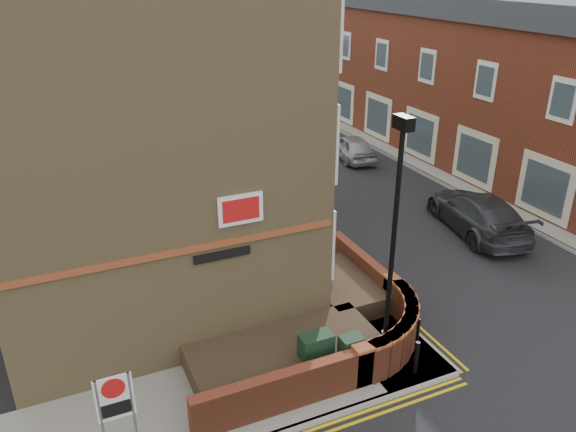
# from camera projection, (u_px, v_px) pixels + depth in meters

# --- Properties ---
(ground) EXTENTS (120.00, 120.00, 0.00)m
(ground) POSITION_uv_depth(u_px,v_px,m) (352.00, 411.00, 12.84)
(ground) COLOR black
(ground) RESTS_ON ground
(pavement_corner) EXTENTS (13.00, 3.00, 0.12)m
(pavement_corner) POSITION_uv_depth(u_px,v_px,m) (186.00, 410.00, 12.76)
(pavement_corner) COLOR gray
(pavement_corner) RESTS_ON ground
(pavement_main) EXTENTS (2.00, 32.00, 0.12)m
(pavement_main) POSITION_uv_depth(u_px,v_px,m) (221.00, 175.00, 26.86)
(pavement_main) COLOR gray
(pavement_main) RESTS_ON ground
(pavement_far) EXTENTS (4.00, 40.00, 0.12)m
(pavement_far) POSITION_uv_depth(u_px,v_px,m) (446.00, 163.00, 28.45)
(pavement_far) COLOR gray
(pavement_far) RESTS_ON ground
(kerb_main_near) EXTENTS (0.15, 32.00, 0.12)m
(kerb_main_near) POSITION_uv_depth(u_px,v_px,m) (240.00, 172.00, 27.23)
(kerb_main_near) COLOR gray
(kerb_main_near) RESTS_ON ground
(kerb_main_far) EXTENTS (0.15, 40.00, 0.12)m
(kerb_main_far) POSITION_uv_depth(u_px,v_px,m) (414.00, 169.00, 27.71)
(kerb_main_far) COLOR gray
(kerb_main_far) RESTS_ON ground
(yellow_lines_main) EXTENTS (0.28, 32.00, 0.01)m
(yellow_lines_main) POSITION_uv_depth(u_px,v_px,m) (245.00, 172.00, 27.34)
(yellow_lines_main) COLOR gold
(yellow_lines_main) RESTS_ON ground
(corner_building) EXTENTS (8.95, 10.40, 13.60)m
(corner_building) POSITION_uv_depth(u_px,v_px,m) (133.00, 84.00, 15.86)
(corner_building) COLOR olive
(corner_building) RESTS_ON ground
(garden_wall) EXTENTS (6.80, 6.00, 1.20)m
(garden_wall) POSITION_uv_depth(u_px,v_px,m) (305.00, 348.00, 14.91)
(garden_wall) COLOR brown
(garden_wall) RESTS_ON ground
(lamppost) EXTENTS (0.25, 0.50, 6.30)m
(lamppost) POSITION_uv_depth(u_px,v_px,m) (393.00, 246.00, 13.05)
(lamppost) COLOR black
(lamppost) RESTS_ON pavement_corner
(utility_cabinet_large) EXTENTS (0.80, 0.45, 1.20)m
(utility_cabinet_large) POSITION_uv_depth(u_px,v_px,m) (316.00, 355.00, 13.51)
(utility_cabinet_large) COLOR black
(utility_cabinet_large) RESTS_ON pavement_corner
(utility_cabinet_small) EXTENTS (0.55, 0.40, 1.10)m
(utility_cabinet_small) POSITION_uv_depth(u_px,v_px,m) (351.00, 356.00, 13.58)
(utility_cabinet_small) COLOR black
(utility_cabinet_small) RESTS_ON pavement_corner
(bollard_near) EXTENTS (0.11, 0.11, 0.90)m
(bollard_near) POSITION_uv_depth(u_px,v_px,m) (416.00, 357.00, 13.68)
(bollard_near) COLOR black
(bollard_near) RESTS_ON pavement_corner
(bollard_far) EXTENTS (0.11, 0.11, 0.90)m
(bollard_far) POSITION_uv_depth(u_px,v_px,m) (417.00, 333.00, 14.56)
(bollard_far) COLOR black
(bollard_far) RESTS_ON pavement_corner
(zone_sign) EXTENTS (0.72, 0.07, 2.20)m
(zone_sign) POSITION_uv_depth(u_px,v_px,m) (116.00, 405.00, 10.71)
(zone_sign) COLOR slate
(zone_sign) RESTS_ON pavement_corner
(far_terrace) EXTENTS (5.40, 30.40, 8.00)m
(far_terrace) POSITION_uv_depth(u_px,v_px,m) (430.00, 69.00, 30.69)
(far_terrace) COLOR brown
(far_terrace) RESTS_ON ground
(far_terrace_cream) EXTENTS (5.40, 12.40, 8.00)m
(far_terrace_cream) POSITION_uv_depth(u_px,v_px,m) (279.00, 30.00, 48.15)
(far_terrace_cream) COLOR beige
(far_terrace_cream) RESTS_ON ground
(tree_near) EXTENTS (3.64, 3.65, 6.70)m
(tree_near) POSITION_uv_depth(u_px,v_px,m) (230.00, 85.00, 23.32)
(tree_near) COLOR #382B1E
(tree_near) RESTS_ON pavement_main
(tree_mid) EXTENTS (4.03, 4.03, 7.42)m
(tree_mid) POSITION_uv_depth(u_px,v_px,m) (181.00, 48.00, 29.76)
(tree_mid) COLOR #382B1E
(tree_mid) RESTS_ON pavement_main
(tree_far) EXTENTS (3.81, 3.81, 7.00)m
(tree_far) POSITION_uv_depth(u_px,v_px,m) (151.00, 37.00, 36.53)
(tree_far) COLOR #382B1E
(tree_far) RESTS_ON pavement_main
(traffic_light_assembly) EXTENTS (0.20, 0.16, 4.20)m
(traffic_light_assembly) POSITION_uv_depth(u_px,v_px,m) (178.00, 83.00, 33.37)
(traffic_light_assembly) COLOR black
(traffic_light_assembly) RESTS_ON pavement_main
(silver_car_near) EXTENTS (2.33, 4.35, 1.36)m
(silver_car_near) POSITION_uv_depth(u_px,v_px,m) (259.00, 164.00, 26.41)
(silver_car_near) COLOR #B3B4BB
(silver_car_near) RESTS_ON ground
(red_car_main) EXTENTS (2.43, 4.43, 1.18)m
(red_car_main) POSITION_uv_depth(u_px,v_px,m) (230.00, 142.00, 29.95)
(red_car_main) COLOR maroon
(red_car_main) RESTS_ON ground
(grey_car_far) EXTENTS (3.09, 5.48, 1.50)m
(grey_car_far) POSITION_uv_depth(u_px,v_px,m) (478.00, 213.00, 21.12)
(grey_car_far) COLOR #2D2E32
(grey_car_far) RESTS_ON ground
(silver_car_far) EXTENTS (1.99, 3.93, 1.28)m
(silver_car_far) POSITION_uv_depth(u_px,v_px,m) (351.00, 147.00, 28.99)
(silver_car_far) COLOR #9B9CA2
(silver_car_far) RESTS_ON ground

